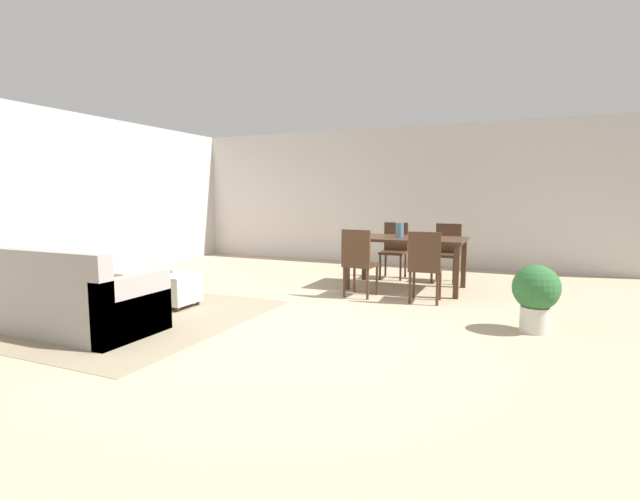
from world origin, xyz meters
name	(u,v)px	position (x,y,z in m)	size (l,w,h in m)	color
ground_plane	(282,328)	(0.00, 0.00, 0.00)	(10.80, 10.80, 0.00)	tan
wall_back	(401,197)	(0.00, 5.00, 1.35)	(9.00, 0.12, 2.70)	beige
wall_left	(29,197)	(-4.50, 0.50, 1.35)	(0.12, 11.00, 2.70)	beige
area_rug	(117,315)	(-1.98, -0.30, 0.00)	(3.00, 2.80, 0.01)	gray
couch	(61,301)	(-2.04, -0.94, 0.30)	(1.99, 0.88, 0.86)	gray
ottoman_table	(157,287)	(-1.92, 0.29, 0.23)	(1.04, 0.47, 0.40)	silver
dining_table	(406,243)	(0.69, 2.58, 0.67)	(1.67, 0.95, 0.76)	#422B1C
dining_chair_near_left	(358,259)	(0.24, 1.73, 0.52)	(0.43, 0.43, 0.92)	#422B1C
dining_chair_near_right	(425,263)	(1.13, 1.73, 0.52)	(0.43, 0.43, 0.92)	#422B1C
dining_chair_far_left	(394,247)	(0.30, 3.41, 0.52)	(0.40, 0.40, 0.92)	#422B1C
dining_chair_far_right	(447,249)	(1.15, 3.44, 0.52)	(0.43, 0.43, 0.92)	#422B1C
vase_centerpiece	(400,230)	(0.60, 2.55, 0.87)	(0.11, 0.11, 0.22)	slate
book_on_ottoman	(159,273)	(-1.84, 0.25, 0.42)	(0.26, 0.20, 0.03)	#3F4C72
potted_plant	(536,293)	(2.40, 0.90, 0.40)	(0.46, 0.46, 0.68)	beige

